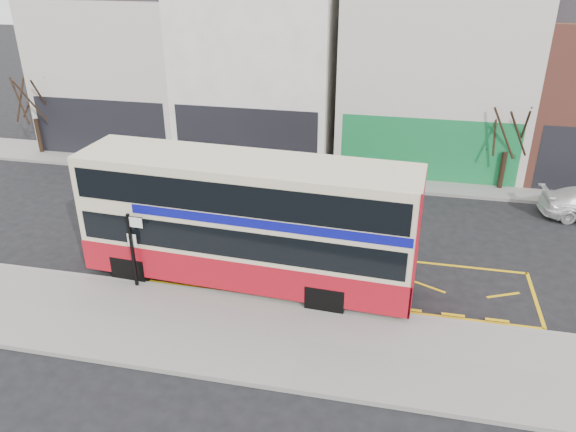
% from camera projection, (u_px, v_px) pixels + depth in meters
% --- Properties ---
extents(ground, '(120.00, 120.00, 0.00)m').
position_uv_depth(ground, '(316.00, 300.00, 18.27)').
color(ground, black).
rests_on(ground, ground).
extents(pavement, '(40.00, 4.00, 0.15)m').
position_uv_depth(pavement, '(303.00, 343.00, 16.21)').
color(pavement, gray).
rests_on(pavement, ground).
extents(kerb, '(40.00, 0.15, 0.15)m').
position_uv_depth(kerb, '(314.00, 305.00, 17.90)').
color(kerb, gray).
rests_on(kerb, ground).
extents(far_pavement, '(50.00, 3.00, 0.15)m').
position_uv_depth(far_pavement, '(353.00, 176.00, 27.91)').
color(far_pavement, gray).
rests_on(far_pavement, ground).
extents(road_markings, '(14.00, 3.40, 0.01)m').
position_uv_depth(road_markings, '(324.00, 275.00, 19.67)').
color(road_markings, '#E7AF0C').
rests_on(road_markings, ground).
extents(terrace_far_left, '(8.00, 8.01, 10.80)m').
position_uv_depth(terrace_far_left, '(128.00, 54.00, 31.91)').
color(terrace_far_left, beige).
rests_on(terrace_far_left, ground).
extents(terrace_left, '(8.00, 8.01, 11.80)m').
position_uv_depth(terrace_left, '(264.00, 50.00, 30.18)').
color(terrace_left, white).
rests_on(terrace_left, ground).
extents(terrace_green_shop, '(9.00, 8.01, 11.30)m').
position_uv_depth(terrace_green_shop, '(435.00, 62.00, 28.58)').
color(terrace_green_shop, beige).
rests_on(terrace_green_shop, ground).
extents(double_decker_bus, '(11.17, 3.19, 4.41)m').
position_uv_depth(double_decker_bus, '(248.00, 221.00, 18.33)').
color(double_decker_bus, beige).
rests_on(double_decker_bus, ground).
extents(bus_stop_post, '(0.66, 0.12, 2.65)m').
position_uv_depth(bus_stop_post, '(133.00, 243.00, 18.12)').
color(bus_stop_post, black).
rests_on(bus_stop_post, pavement).
extents(car_silver, '(4.00, 2.37, 1.28)m').
position_uv_depth(car_silver, '(205.00, 169.00, 27.20)').
color(car_silver, '#B3B4B9').
rests_on(car_silver, ground).
extents(car_grey, '(3.96, 1.64, 1.28)m').
position_uv_depth(car_grey, '(350.00, 184.00, 25.50)').
color(car_grey, '#383C3F').
rests_on(car_grey, ground).
extents(street_tree_left, '(2.51, 2.51, 5.43)m').
position_uv_depth(street_tree_left, '(29.00, 87.00, 29.42)').
color(street_tree_left, black).
rests_on(street_tree_left, ground).
extents(street_tree_right, '(2.37, 2.37, 5.13)m').
position_uv_depth(street_tree_right, '(511.00, 118.00, 24.95)').
color(street_tree_right, black).
rests_on(street_tree_right, ground).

